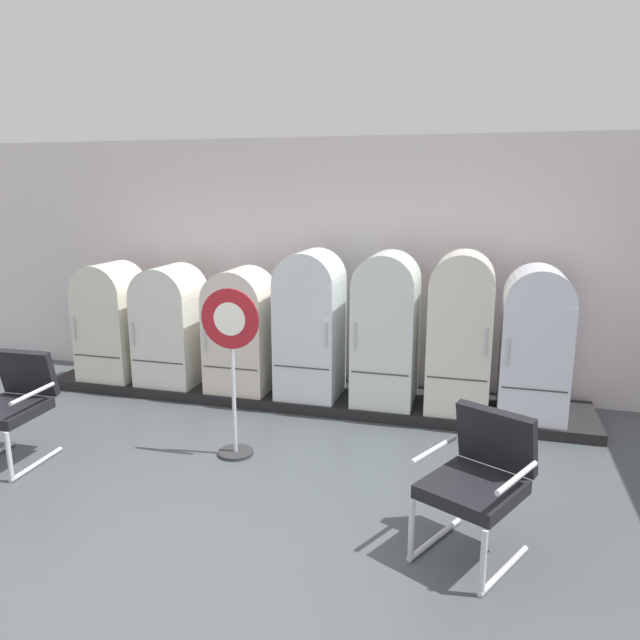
{
  "coord_description": "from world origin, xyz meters",
  "views": [
    {
      "loc": [
        1.88,
        -3.16,
        2.4
      ],
      "look_at": [
        0.24,
        2.75,
        1.0
      ],
      "focal_mm": 33.68,
      "sensor_mm": 36.0,
      "label": 1
    }
  ],
  "objects_px": {
    "refrigerator_6": "(535,338)",
    "armchair_right": "(479,475)",
    "refrigerator_1": "(171,322)",
    "refrigerator_3": "(310,320)",
    "refrigerator_2": "(241,327)",
    "refrigerator_0": "(111,318)",
    "armchair_left": "(13,401)",
    "refrigerator_4": "(386,324)",
    "refrigerator_5": "(461,327)",
    "sign_stand": "(232,369)"
  },
  "relations": [
    {
      "from": "refrigerator_0",
      "to": "refrigerator_3",
      "type": "relative_size",
      "value": 0.86
    },
    {
      "from": "armchair_left",
      "to": "refrigerator_5",
      "type": "bearing_deg",
      "value": 28.46
    },
    {
      "from": "refrigerator_3",
      "to": "refrigerator_5",
      "type": "relative_size",
      "value": 0.98
    },
    {
      "from": "refrigerator_1",
      "to": "refrigerator_3",
      "type": "distance_m",
      "value": 1.7
    },
    {
      "from": "refrigerator_6",
      "to": "armchair_left",
      "type": "xyz_separation_m",
      "value": [
        -4.44,
        -2.04,
        -0.36
      ]
    },
    {
      "from": "sign_stand",
      "to": "refrigerator_5",
      "type": "bearing_deg",
      "value": 37.2
    },
    {
      "from": "refrigerator_2",
      "to": "armchair_right",
      "type": "relative_size",
      "value": 1.45
    },
    {
      "from": "refrigerator_0",
      "to": "refrigerator_6",
      "type": "xyz_separation_m",
      "value": [
        4.8,
        0.02,
        0.07
      ]
    },
    {
      "from": "refrigerator_1",
      "to": "armchair_left",
      "type": "distance_m",
      "value": 2.1
    },
    {
      "from": "refrigerator_6",
      "to": "armchair_right",
      "type": "bearing_deg",
      "value": -101.39
    },
    {
      "from": "refrigerator_1",
      "to": "refrigerator_2",
      "type": "bearing_deg",
      "value": -1.11
    },
    {
      "from": "refrigerator_4",
      "to": "refrigerator_5",
      "type": "xyz_separation_m",
      "value": [
        0.76,
        -0.01,
        0.02
      ]
    },
    {
      "from": "refrigerator_1",
      "to": "sign_stand",
      "type": "distance_m",
      "value": 2.02
    },
    {
      "from": "refrigerator_4",
      "to": "refrigerator_5",
      "type": "height_order",
      "value": "refrigerator_5"
    },
    {
      "from": "refrigerator_4",
      "to": "sign_stand",
      "type": "height_order",
      "value": "refrigerator_4"
    },
    {
      "from": "refrigerator_1",
      "to": "refrigerator_6",
      "type": "height_order",
      "value": "refrigerator_6"
    },
    {
      "from": "refrigerator_2",
      "to": "refrigerator_3",
      "type": "height_order",
      "value": "refrigerator_3"
    },
    {
      "from": "refrigerator_3",
      "to": "armchair_left",
      "type": "xyz_separation_m",
      "value": [
        -2.12,
        -2.03,
        -0.41
      ]
    },
    {
      "from": "refrigerator_2",
      "to": "refrigerator_4",
      "type": "relative_size",
      "value": 0.86
    },
    {
      "from": "refrigerator_5",
      "to": "armchair_right",
      "type": "bearing_deg",
      "value": -84.07
    },
    {
      "from": "armchair_right",
      "to": "refrigerator_5",
      "type": "bearing_deg",
      "value": 95.93
    },
    {
      "from": "armchair_right",
      "to": "sign_stand",
      "type": "xyz_separation_m",
      "value": [
        -2.13,
        0.92,
        0.27
      ]
    },
    {
      "from": "armchair_right",
      "to": "sign_stand",
      "type": "relative_size",
      "value": 0.62
    },
    {
      "from": "refrigerator_5",
      "to": "refrigerator_6",
      "type": "height_order",
      "value": "refrigerator_5"
    },
    {
      "from": "refrigerator_0",
      "to": "refrigerator_2",
      "type": "bearing_deg",
      "value": -0.04
    },
    {
      "from": "refrigerator_1",
      "to": "refrigerator_3",
      "type": "height_order",
      "value": "refrigerator_3"
    },
    {
      "from": "armchair_left",
      "to": "sign_stand",
      "type": "relative_size",
      "value": 0.62
    },
    {
      "from": "refrigerator_0",
      "to": "refrigerator_2",
      "type": "distance_m",
      "value": 1.67
    },
    {
      "from": "armchair_left",
      "to": "armchair_right",
      "type": "xyz_separation_m",
      "value": [
        3.96,
        -0.34,
        0.0
      ]
    },
    {
      "from": "refrigerator_6",
      "to": "refrigerator_0",
      "type": "bearing_deg",
      "value": -179.79
    },
    {
      "from": "refrigerator_0",
      "to": "refrigerator_4",
      "type": "xyz_separation_m",
      "value": [
        3.31,
        0.0,
        0.13
      ]
    },
    {
      "from": "refrigerator_0",
      "to": "armchair_right",
      "type": "xyz_separation_m",
      "value": [
        4.32,
        -2.36,
        -0.29
      ]
    },
    {
      "from": "refrigerator_2",
      "to": "refrigerator_4",
      "type": "bearing_deg",
      "value": 0.11
    },
    {
      "from": "armchair_left",
      "to": "refrigerator_3",
      "type": "bearing_deg",
      "value": 43.73
    },
    {
      "from": "refrigerator_1",
      "to": "sign_stand",
      "type": "height_order",
      "value": "sign_stand"
    },
    {
      "from": "refrigerator_2",
      "to": "refrigerator_5",
      "type": "relative_size",
      "value": 0.84
    },
    {
      "from": "refrigerator_2",
      "to": "refrigerator_6",
      "type": "relative_size",
      "value": 0.91
    },
    {
      "from": "refrigerator_0",
      "to": "refrigerator_4",
      "type": "bearing_deg",
      "value": 0.03
    },
    {
      "from": "refrigerator_2",
      "to": "armchair_left",
      "type": "xyz_separation_m",
      "value": [
        -1.31,
        -2.02,
        -0.28
      ]
    },
    {
      "from": "refrigerator_0",
      "to": "armchair_left",
      "type": "height_order",
      "value": "refrigerator_0"
    },
    {
      "from": "armchair_right",
      "to": "sign_stand",
      "type": "height_order",
      "value": "sign_stand"
    },
    {
      "from": "refrigerator_2",
      "to": "refrigerator_1",
      "type": "bearing_deg",
      "value": 178.89
    },
    {
      "from": "refrigerator_3",
      "to": "refrigerator_4",
      "type": "xyz_separation_m",
      "value": [
        0.83,
        -0.01,
        0.0
      ]
    },
    {
      "from": "refrigerator_0",
      "to": "refrigerator_5",
      "type": "bearing_deg",
      "value": -0.07
    },
    {
      "from": "refrigerator_1",
      "to": "refrigerator_3",
      "type": "xyz_separation_m",
      "value": [
        1.7,
        -0.01,
        0.13
      ]
    },
    {
      "from": "armchair_right",
      "to": "refrigerator_2",
      "type": "bearing_deg",
      "value": 138.38
    },
    {
      "from": "refrigerator_0",
      "to": "refrigerator_3",
      "type": "bearing_deg",
      "value": 0.23
    },
    {
      "from": "refrigerator_5",
      "to": "armchair_right",
      "type": "relative_size",
      "value": 1.71
    },
    {
      "from": "refrigerator_1",
      "to": "refrigerator_3",
      "type": "relative_size",
      "value": 0.86
    },
    {
      "from": "refrigerator_0",
      "to": "refrigerator_6",
      "type": "height_order",
      "value": "refrigerator_6"
    }
  ]
}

